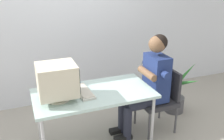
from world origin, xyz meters
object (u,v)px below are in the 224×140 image
at_px(office_chair, 160,96).
at_px(potted_plant, 175,93).
at_px(desk_mug, 76,81).
at_px(keyboard, 83,91).
at_px(crt_monitor, 57,80).
at_px(person_seated, 149,81).
at_px(desk, 94,96).

bearing_deg(office_chair, potted_plant, 32.86).
bearing_deg(office_chair, desk_mug, 166.75).
height_order(keyboard, desk_mug, desk_mug).
bearing_deg(keyboard, crt_monitor, -167.25).
bearing_deg(person_seated, crt_monitor, -177.00).
height_order(desk, potted_plant, potted_plant).
xyz_separation_m(desk, desk_mug, (-0.15, 0.29, 0.10)).
distance_m(potted_plant, desk_mug, 1.65).
distance_m(office_chair, potted_plant, 0.59).
relative_size(desk, keyboard, 3.07).
height_order(office_chair, potted_plant, office_chair).
bearing_deg(potted_plant, person_seated, -155.37).
bearing_deg(office_chair, person_seated, -180.00).
distance_m(desk, office_chair, 0.98).
distance_m(desk, crt_monitor, 0.51).
xyz_separation_m(crt_monitor, person_seated, (1.19, 0.06, -0.23)).
xyz_separation_m(desk, potted_plant, (1.43, 0.33, -0.38)).
distance_m(keyboard, desk_mug, 0.26).
xyz_separation_m(keyboard, person_seated, (0.89, -0.01, -0.01)).
bearing_deg(crt_monitor, person_seated, 3.00).
distance_m(person_seated, desk_mug, 0.95).
height_order(desk, person_seated, person_seated).
bearing_deg(desk_mug, office_chair, -13.25).
xyz_separation_m(keyboard, potted_plant, (1.55, 0.30, -0.45)).
relative_size(office_chair, desk_mug, 8.54).
xyz_separation_m(desk, crt_monitor, (-0.42, -0.03, 0.28)).
bearing_deg(desk_mug, person_seated, -15.90).
xyz_separation_m(crt_monitor, office_chair, (1.38, 0.06, -0.48)).
relative_size(office_chair, potted_plant, 1.07).
height_order(desk, office_chair, office_chair).
bearing_deg(keyboard, person_seated, -0.39).
relative_size(crt_monitor, desk_mug, 4.23).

